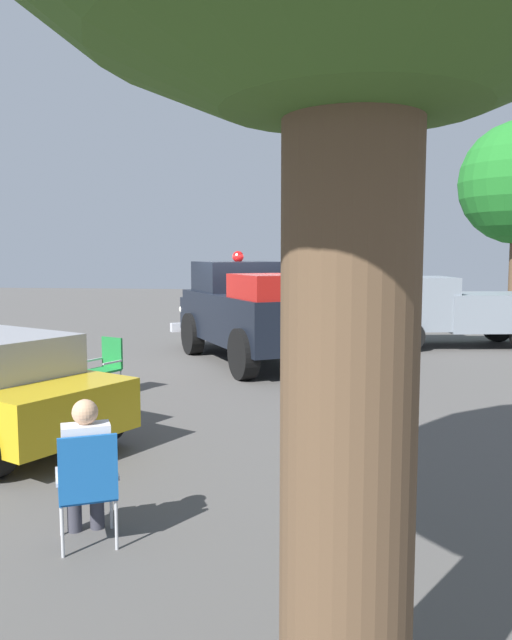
# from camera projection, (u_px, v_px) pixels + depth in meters

# --- Properties ---
(ground_plane) EXTENTS (60.00, 60.00, 0.00)m
(ground_plane) POSITION_uv_depth(u_px,v_px,m) (239.00, 362.00, 14.65)
(ground_plane) COLOR #514F4C
(vintage_fire_truck) EXTENTS (4.87, 6.24, 2.59)m
(vintage_fire_truck) POSITION_uv_depth(u_px,v_px,m) (252.00, 310.00, 14.69)
(vintage_fire_truck) COLOR black
(vintage_fire_truck) RESTS_ON ground
(parked_pickup) EXTENTS (5.04, 2.69, 1.90)m
(parked_pickup) POSITION_uv_depth(u_px,v_px,m) (454.00, 310.00, 17.06)
(parked_pickup) COLOR black
(parked_pickup) RESTS_ON ground
(lawn_chair_near_truck) EXTENTS (0.66, 0.66, 1.02)m
(lawn_chair_near_truck) POSITION_uv_depth(u_px,v_px,m) (88.00, 482.00, 5.31)
(lawn_chair_near_truck) COLOR #B7BABF
(lawn_chair_near_truck) RESTS_ON ground
(lawn_chair_spare) EXTENTS (0.65, 0.65, 1.02)m
(lawn_chair_spare) POSITION_uv_depth(u_px,v_px,m) (108.00, 362.00, 11.23)
(lawn_chair_spare) COLOR #B7BABF
(lawn_chair_spare) RESTS_ON ground
(spectator_seated) EXTENTS (0.57, 0.64, 1.29)m
(spectator_seated) POSITION_uv_depth(u_px,v_px,m) (86.00, 464.00, 5.43)
(spectator_seated) COLOR #383842
(spectator_seated) RESTS_ON ground
(spectator_standing) EXTENTS (0.62, 0.42, 1.68)m
(spectator_standing) POSITION_uv_depth(u_px,v_px,m) (227.00, 309.00, 17.85)
(spectator_standing) COLOR #2D334C
(spectator_standing) RESTS_ON ground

